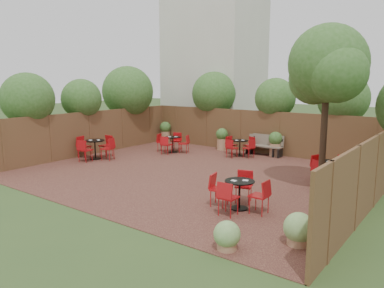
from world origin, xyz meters
The scene contains 13 objects.
ground centered at (0.00, 0.00, 0.00)m, with size 80.00×80.00×0.00m, color #354F23.
courtyard_paving centered at (0.00, 0.00, 0.01)m, with size 12.00×10.00×0.02m, color #391917.
fence_back centered at (0.00, 5.00, 1.00)m, with size 12.00×0.08×2.00m, color #53391F.
fence_left centered at (-6.00, 0.00, 1.00)m, with size 0.08×10.00×2.00m, color #53391F.
fence_right centered at (6.00, 0.00, 1.00)m, with size 0.08×10.00×2.00m, color #53391F.
neighbour_building centered at (-4.50, 8.00, 4.00)m, with size 5.00×4.00×8.00m, color beige.
overhang_foliage centered at (-2.13, 2.92, 2.68)m, with size 15.62×10.46×2.65m.
courtyard_tree centered at (4.33, 0.73, 3.75)m, with size 2.58×2.48×5.07m.
park_bench_left centered at (0.38, 4.62, 0.48)m, with size 1.46×0.48×0.90m.
park_bench_right centered at (0.61, 4.63, 0.51)m, with size 1.53×0.50×0.94m.
bistro_tables centered at (-0.41, 0.77, 0.47)m, with size 11.09×7.75×0.96m.
planters centered at (0.01, 3.60, 0.62)m, with size 11.60×4.40×1.16m.
low_shrubs centered at (5.15, -2.65, 0.35)m, with size 1.96×4.46×0.74m.
Camera 1 is at (7.95, -10.86, 3.47)m, focal length 35.22 mm.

